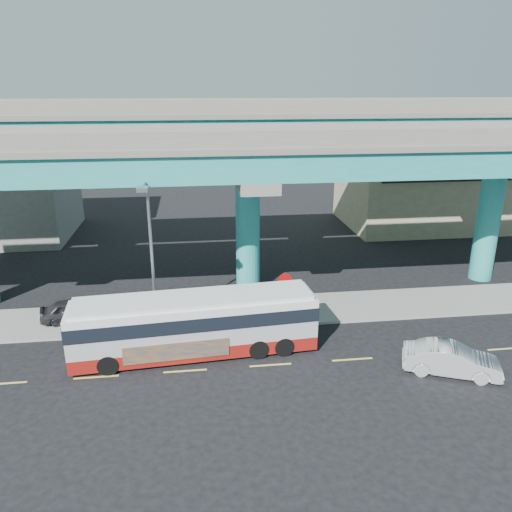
{
  "coord_description": "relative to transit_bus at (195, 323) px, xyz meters",
  "views": [
    {
      "loc": [
        -3.34,
        -20.66,
        12.53
      ],
      "look_at": [
        -0.13,
        4.0,
        4.01
      ],
      "focal_mm": 35.0,
      "sensor_mm": 36.0,
      "label": 1
    }
  ],
  "objects": [
    {
      "name": "street_lamp",
      "position": [
        -2.06,
        2.12,
        3.84
      ],
      "size": [
        0.5,
        2.67,
        8.29
      ],
      "color": "gray",
      "rests_on": "sidewalk"
    },
    {
      "name": "building_beige",
      "position": [
        21.46,
        21.68,
        1.85
      ],
      "size": [
        14.0,
        10.23,
        7.0
      ],
      "color": "tan",
      "rests_on": "ground"
    },
    {
      "name": "viaduct",
      "position": [
        3.46,
        7.8,
        7.48
      ],
      "size": [
        52.0,
        12.4,
        11.7
      ],
      "color": "teal",
      "rests_on": "ground"
    },
    {
      "name": "sedan",
      "position": [
        11.52,
        -3.35,
        -0.95
      ],
      "size": [
        4.52,
        5.34,
        1.41
      ],
      "primitive_type": "imported",
      "rotation": [
        0.0,
        0.0,
        1.18
      ],
      "color": "#ADADB2",
      "rests_on": "ground"
    },
    {
      "name": "sidewalk",
      "position": [
        3.46,
        4.2,
        -1.58
      ],
      "size": [
        70.0,
        4.0,
        0.15
      ],
      "primitive_type": "cube",
      "color": "gray",
      "rests_on": "ground"
    },
    {
      "name": "stop_sign",
      "position": [
        4.93,
        2.87,
        0.49
      ],
      "size": [
        0.82,
        0.11,
        2.74
      ],
      "rotation": [
        0.0,
        0.0,
        -0.3
      ],
      "color": "gray",
      "rests_on": "sidewalk"
    },
    {
      "name": "transit_bus",
      "position": [
        0.0,
        0.0,
        0.0
      ],
      "size": [
        11.93,
        3.44,
        3.02
      ],
      "rotation": [
        0.0,
        0.0,
        0.08
      ],
      "color": "maroon",
      "rests_on": "ground"
    },
    {
      "name": "ground",
      "position": [
        3.46,
        -1.3,
        -1.66
      ],
      "size": [
        120.0,
        120.0,
        0.0
      ],
      "primitive_type": "plane",
      "color": "black",
      "rests_on": "ground"
    },
    {
      "name": "parked_car",
      "position": [
        -6.67,
        4.32,
        -0.9
      ],
      "size": [
        2.96,
        4.16,
        1.21
      ],
      "primitive_type": "imported",
      "rotation": [
        0.0,
        0.0,
        1.8
      ],
      "color": "#2A292E",
      "rests_on": "sidewalk"
    },
    {
      "name": "lane_markings",
      "position": [
        3.46,
        -1.6,
        -1.65
      ],
      "size": [
        58.0,
        0.12,
        0.01
      ],
      "color": "#D8C64C",
      "rests_on": "ground"
    }
  ]
}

